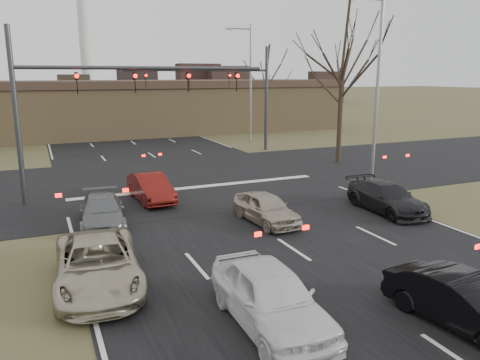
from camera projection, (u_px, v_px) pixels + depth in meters
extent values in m
plane|color=#50522B|center=(346.00, 285.00, 13.38)|extent=(360.00, 360.00, 0.00)
cube|color=black|center=(93.00, 116.00, 66.98)|extent=(14.00, 300.00, 0.02)
cube|color=black|center=(188.00, 179.00, 26.78)|extent=(200.00, 14.00, 0.02)
cube|color=#8F764D|center=(138.00, 111.00, 47.61)|extent=(42.00, 10.00, 4.60)
cube|color=#38281E|center=(137.00, 84.00, 47.02)|extent=(42.40, 10.40, 0.70)
cylinder|color=silver|center=(85.00, 30.00, 119.18)|extent=(3.20, 3.20, 34.00)
cylinder|color=#383A3D|center=(16.00, 118.00, 20.79)|extent=(0.24, 0.24, 8.00)
cylinder|color=#383A3D|center=(148.00, 68.00, 22.65)|extent=(12.00, 0.18, 0.18)
imported|color=black|center=(77.00, 83.00, 21.50)|extent=(0.16, 0.20, 1.00)
imported|color=black|center=(135.00, 83.00, 22.54)|extent=(0.16, 0.20, 1.00)
imported|color=black|center=(188.00, 82.00, 23.59)|extent=(0.16, 0.20, 1.00)
imported|color=black|center=(236.00, 82.00, 24.63)|extent=(0.16, 0.20, 1.00)
cylinder|color=#383A3D|center=(266.00, 99.00, 36.57)|extent=(0.24, 0.24, 8.00)
cylinder|color=#383A3D|center=(199.00, 70.00, 33.93)|extent=(11.00, 0.18, 0.18)
imported|color=black|center=(229.00, 80.00, 35.01)|extent=(0.16, 0.20, 1.00)
imported|color=black|center=(189.00, 80.00, 33.78)|extent=(0.16, 0.20, 1.00)
imported|color=black|center=(146.00, 80.00, 32.55)|extent=(0.16, 0.20, 1.00)
cylinder|color=gray|center=(377.00, 92.00, 24.74)|extent=(0.18, 0.18, 10.00)
cylinder|color=gray|center=(251.00, 85.00, 40.12)|extent=(0.18, 0.18, 10.00)
cylinder|color=gray|center=(240.00, 29.00, 38.71)|extent=(2.00, 0.12, 0.12)
cube|color=gray|center=(229.00, 29.00, 38.33)|extent=(0.50, 0.25, 0.15)
cylinder|color=black|center=(340.00, 116.00, 31.28)|extent=(0.32, 0.32, 6.33)
cylinder|color=black|center=(266.00, 107.00, 49.98)|extent=(0.32, 0.32, 4.95)
imported|color=#B3AC91|center=(98.00, 264.00, 13.14)|extent=(2.66, 5.11, 1.38)
imported|color=white|center=(270.00, 296.00, 11.09)|extent=(1.85, 4.44, 1.50)
imported|color=black|center=(463.00, 302.00, 11.06)|extent=(1.83, 3.99, 1.27)
imported|color=black|center=(387.00, 197.00, 20.45)|extent=(2.00, 4.46, 1.27)
imported|color=slate|center=(102.00, 211.00, 18.49)|extent=(2.09, 4.27, 1.20)
imported|color=#61120D|center=(151.00, 188.00, 22.16)|extent=(1.59, 4.01, 1.30)
imported|color=#AFA28D|center=(266.00, 208.00, 18.89)|extent=(1.74, 3.74, 1.24)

